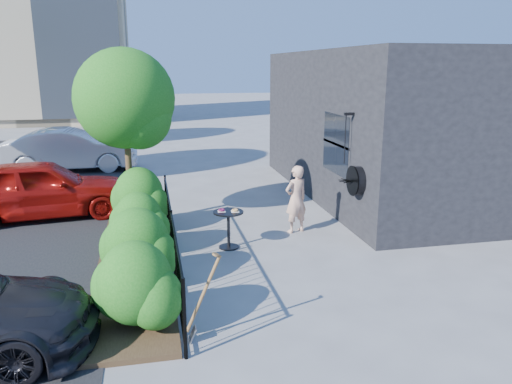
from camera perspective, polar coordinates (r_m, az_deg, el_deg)
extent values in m
plane|color=gray|center=(9.54, -0.30, -7.91)|extent=(120.00, 120.00, 0.00)
cube|color=black|center=(15.13, 16.98, 7.55)|extent=(6.00, 9.00, 4.00)
cube|color=black|center=(12.00, 9.15, 5.44)|extent=(0.04, 1.60, 1.40)
cube|color=black|center=(12.00, 9.17, 5.44)|extent=(0.05, 1.70, 0.06)
cylinder|color=black|center=(10.71, 11.46, 1.28)|extent=(0.18, 0.60, 0.60)
cylinder|color=black|center=(10.67, 10.97, 1.26)|extent=(0.03, 0.64, 0.64)
cube|color=black|center=(10.94, 10.67, 8.76)|extent=(0.25, 0.06, 0.06)
cylinder|color=black|center=(10.98, 10.15, 5.91)|extent=(0.02, 0.02, 1.05)
cylinder|color=black|center=(6.43, -8.16, -14.20)|extent=(0.05, 0.05, 1.10)
cylinder|color=black|center=(9.18, -9.55, -5.36)|extent=(0.05, 0.05, 1.10)
cylinder|color=black|center=(12.05, -10.26, -0.65)|extent=(0.05, 0.05, 1.10)
cube|color=black|center=(9.02, -9.68, -2.30)|extent=(0.03, 6.00, 0.03)
cube|color=black|center=(9.34, -9.43, -7.96)|extent=(0.03, 6.00, 0.03)
cylinder|color=black|center=(6.51, -8.23, -13.78)|extent=(0.02, 0.02, 1.04)
cylinder|color=black|center=(6.69, -8.36, -12.99)|extent=(0.02, 0.02, 1.04)
cylinder|color=black|center=(6.87, -8.48, -12.24)|extent=(0.02, 0.02, 1.04)
cylinder|color=black|center=(7.05, -8.59, -11.52)|extent=(0.02, 0.02, 1.04)
cylinder|color=black|center=(7.23, -8.70, -10.84)|extent=(0.02, 0.02, 1.04)
cylinder|color=black|center=(7.41, -8.80, -10.20)|extent=(0.02, 0.02, 1.04)
cylinder|color=black|center=(7.59, -8.89, -9.58)|extent=(0.02, 0.02, 1.04)
cylinder|color=black|center=(7.78, -8.99, -9.00)|extent=(0.02, 0.02, 1.04)
cylinder|color=black|center=(7.96, -9.07, -8.44)|extent=(0.02, 0.02, 1.04)
cylinder|color=black|center=(8.15, -9.16, -7.90)|extent=(0.02, 0.02, 1.04)
cylinder|color=black|center=(8.33, -9.23, -7.39)|extent=(0.02, 0.02, 1.04)
cylinder|color=black|center=(8.52, -9.31, -6.91)|extent=(0.02, 0.02, 1.04)
cylinder|color=black|center=(8.71, -9.38, -6.44)|extent=(0.02, 0.02, 1.04)
cylinder|color=black|center=(8.89, -9.45, -5.99)|extent=(0.02, 0.02, 1.04)
cylinder|color=black|center=(9.08, -9.52, -5.56)|extent=(0.02, 0.02, 1.04)
cylinder|color=black|center=(9.27, -9.58, -5.15)|extent=(0.02, 0.02, 1.04)
cylinder|color=black|center=(9.46, -9.64, -4.76)|extent=(0.02, 0.02, 1.04)
cylinder|color=black|center=(9.65, -9.70, -4.38)|extent=(0.02, 0.02, 1.04)
cylinder|color=black|center=(9.84, -9.75, -4.01)|extent=(0.02, 0.02, 1.04)
cylinder|color=black|center=(10.03, -9.81, -3.66)|extent=(0.02, 0.02, 1.04)
cylinder|color=black|center=(10.22, -9.86, -3.33)|extent=(0.02, 0.02, 1.04)
cylinder|color=black|center=(10.41, -9.91, -3.00)|extent=(0.02, 0.02, 1.04)
cylinder|color=black|center=(10.60, -9.96, -2.69)|extent=(0.02, 0.02, 1.04)
cylinder|color=black|center=(10.79, -10.00, -2.38)|extent=(0.02, 0.02, 1.04)
cylinder|color=black|center=(10.99, -10.05, -2.09)|extent=(0.02, 0.02, 1.04)
cylinder|color=black|center=(11.18, -10.09, -1.81)|extent=(0.02, 0.02, 1.04)
cylinder|color=black|center=(11.37, -10.13, -1.54)|extent=(0.02, 0.02, 1.04)
cylinder|color=black|center=(11.56, -10.17, -1.27)|extent=(0.02, 0.02, 1.04)
cylinder|color=black|center=(11.76, -10.21, -1.02)|extent=(0.02, 0.02, 1.04)
cylinder|color=black|center=(11.95, -10.25, -0.77)|extent=(0.02, 0.02, 1.04)
cube|color=#382616|center=(9.36, -13.75, -8.52)|extent=(1.30, 6.00, 0.08)
ellipsoid|color=#1A6316|center=(7.08, -13.62, -10.34)|extent=(1.10, 1.10, 1.24)
ellipsoid|color=#1A6316|center=(8.56, -13.42, -5.94)|extent=(1.10, 1.10, 1.24)
ellipsoid|color=#1A6316|center=(9.98, -13.29, -3.02)|extent=(1.10, 1.10, 1.24)
ellipsoid|color=#1A6316|center=(11.33, -13.19, -0.96)|extent=(1.10, 1.10, 1.24)
cylinder|color=#3F2B19|center=(11.71, -14.28, 1.97)|extent=(0.14, 0.14, 2.40)
sphere|color=#1A6316|center=(11.49, -14.78, 9.99)|extent=(2.20, 2.20, 2.20)
sphere|color=#1A6316|center=(11.31, -13.18, 8.35)|extent=(1.43, 1.43, 1.43)
cylinder|color=black|center=(9.99, -3.18, -2.31)|extent=(0.61, 0.61, 0.03)
cylinder|color=black|center=(10.11, -3.15, -4.36)|extent=(0.06, 0.06, 0.73)
cylinder|color=black|center=(10.23, -3.12, -6.28)|extent=(0.41, 0.41, 0.03)
cube|color=white|center=(10.00, -3.95, -2.21)|extent=(0.16, 0.16, 0.01)
cube|color=white|center=(9.97, -2.41, -2.23)|extent=(0.16, 0.16, 0.01)
torus|color=#4D0C2E|center=(9.99, -3.95, -2.07)|extent=(0.14, 0.14, 0.04)
torus|color=#AE784A|center=(9.96, -2.41, -2.09)|extent=(0.14, 0.14, 0.04)
imported|color=#D7A58B|center=(10.99, 4.60, -0.82)|extent=(0.64, 0.52, 1.50)
cylinder|color=brown|center=(6.74, -6.04, -11.50)|extent=(0.50, 0.04, 1.06)
cube|color=gray|center=(7.00, -7.29, -15.90)|extent=(0.12, 0.16, 0.23)
cylinder|color=brown|center=(6.55, -4.64, -7.15)|extent=(0.09, 0.09, 0.06)
imported|color=#A7130D|center=(13.13, -23.41, 0.38)|extent=(4.41, 2.23, 1.44)
imported|color=#BABABF|center=(18.70, -20.40, 4.55)|extent=(4.52, 1.60, 1.48)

